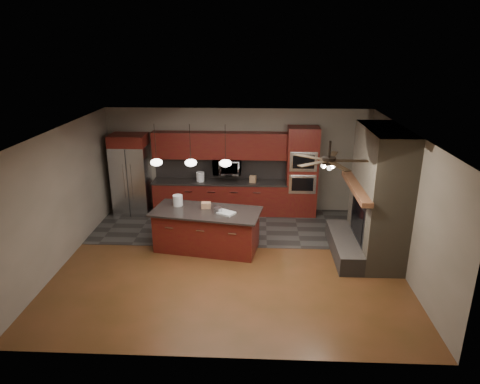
# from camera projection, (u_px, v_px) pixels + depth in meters

# --- Properties ---
(ground) EXTENTS (7.00, 7.00, 0.00)m
(ground) POSITION_uv_depth(u_px,v_px,m) (231.00, 260.00, 9.16)
(ground) COLOR brown
(ground) RESTS_ON ground
(ceiling) EXTENTS (7.00, 6.00, 0.02)m
(ceiling) POSITION_uv_depth(u_px,v_px,m) (230.00, 131.00, 8.23)
(ceiling) COLOR white
(ceiling) RESTS_ON back_wall
(back_wall) EXTENTS (7.00, 0.02, 2.80)m
(back_wall) POSITION_uv_depth(u_px,v_px,m) (238.00, 160.00, 11.52)
(back_wall) COLOR gray
(back_wall) RESTS_ON ground
(right_wall) EXTENTS (0.02, 6.00, 2.80)m
(right_wall) POSITION_uv_depth(u_px,v_px,m) (405.00, 202.00, 8.55)
(right_wall) COLOR gray
(right_wall) RESTS_ON ground
(left_wall) EXTENTS (0.02, 6.00, 2.80)m
(left_wall) POSITION_uv_depth(u_px,v_px,m) (62.00, 196.00, 8.85)
(left_wall) COLOR gray
(left_wall) RESTS_ON ground
(slate_tile_patch) EXTENTS (7.00, 2.40, 0.01)m
(slate_tile_patch) POSITION_uv_depth(u_px,v_px,m) (236.00, 226.00, 10.86)
(slate_tile_patch) COLOR #383633
(slate_tile_patch) RESTS_ON ground
(fireplace_column) EXTENTS (1.30, 2.10, 2.80)m
(fireplace_column) POSITION_uv_depth(u_px,v_px,m) (376.00, 199.00, 8.98)
(fireplace_column) COLOR brown
(fireplace_column) RESTS_ON ground
(back_cabinetry) EXTENTS (3.59, 0.64, 2.20)m
(back_cabinetry) POSITION_uv_depth(u_px,v_px,m) (220.00, 181.00, 11.47)
(back_cabinetry) COLOR #5A1F10
(back_cabinetry) RESTS_ON ground
(oven_tower) EXTENTS (0.80, 0.63, 2.38)m
(oven_tower) POSITION_uv_depth(u_px,v_px,m) (302.00, 172.00, 11.23)
(oven_tower) COLOR #5A1F10
(oven_tower) RESTS_ON ground
(microwave) EXTENTS (0.73, 0.41, 0.50)m
(microwave) POSITION_uv_depth(u_px,v_px,m) (227.00, 166.00, 11.33)
(microwave) COLOR silver
(microwave) RESTS_ON back_cabinetry
(refrigerator) EXTENTS (0.93, 0.75, 2.16)m
(refrigerator) POSITION_uv_depth(u_px,v_px,m) (131.00, 174.00, 11.39)
(refrigerator) COLOR silver
(refrigerator) RESTS_ON ground
(kitchen_island) EXTENTS (2.51, 1.46, 0.92)m
(kitchen_island) POSITION_uv_depth(u_px,v_px,m) (207.00, 230.00, 9.53)
(kitchen_island) COLOR #5A1F10
(kitchen_island) RESTS_ON ground
(white_bucket) EXTENTS (0.29, 0.29, 0.24)m
(white_bucket) POSITION_uv_depth(u_px,v_px,m) (178.00, 200.00, 9.65)
(white_bucket) COLOR silver
(white_bucket) RESTS_ON kitchen_island
(paint_can) EXTENTS (0.19, 0.19, 0.11)m
(paint_can) POSITION_uv_depth(u_px,v_px,m) (218.00, 210.00, 9.27)
(paint_can) COLOR #9F9EA3
(paint_can) RESTS_ON kitchen_island
(paint_tray) EXTENTS (0.46, 0.42, 0.04)m
(paint_tray) POSITION_uv_depth(u_px,v_px,m) (226.00, 213.00, 9.22)
(paint_tray) COLOR silver
(paint_tray) RESTS_ON kitchen_island
(cardboard_box) EXTENTS (0.21, 0.16, 0.13)m
(cardboard_box) POSITION_uv_depth(u_px,v_px,m) (206.00, 205.00, 9.52)
(cardboard_box) COLOR #AA7B57
(cardboard_box) RESTS_ON kitchen_island
(counter_bucket) EXTENTS (0.24, 0.24, 0.25)m
(counter_bucket) POSITION_uv_depth(u_px,v_px,m) (200.00, 177.00, 11.41)
(counter_bucket) COLOR white
(counter_bucket) RESTS_ON back_cabinetry
(counter_box) EXTENTS (0.19, 0.16, 0.18)m
(counter_box) POSITION_uv_depth(u_px,v_px,m) (253.00, 179.00, 11.31)
(counter_box) COLOR #A07752
(counter_box) RESTS_ON back_cabinetry
(pendant_left) EXTENTS (0.26, 0.26, 0.92)m
(pendant_left) POSITION_uv_depth(u_px,v_px,m) (156.00, 162.00, 9.24)
(pendant_left) COLOR black
(pendant_left) RESTS_ON ceiling
(pendant_center) EXTENTS (0.26, 0.26, 0.92)m
(pendant_center) POSITION_uv_depth(u_px,v_px,m) (191.00, 163.00, 9.21)
(pendant_center) COLOR black
(pendant_center) RESTS_ON ceiling
(pendant_right) EXTENTS (0.26, 0.26, 0.92)m
(pendant_right) POSITION_uv_depth(u_px,v_px,m) (226.00, 163.00, 9.18)
(pendant_right) COLOR black
(pendant_right) RESTS_ON ceiling
(ceiling_fan) EXTENTS (1.27, 1.33, 0.41)m
(ceiling_fan) POSITION_uv_depth(u_px,v_px,m) (329.00, 160.00, 7.52)
(ceiling_fan) COLOR black
(ceiling_fan) RESTS_ON ceiling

